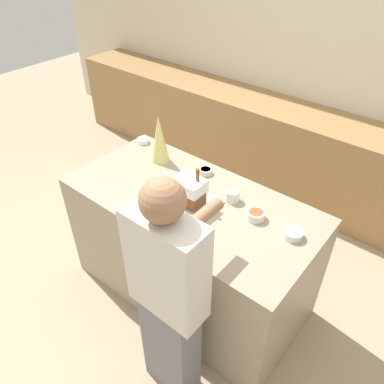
{
  "coord_description": "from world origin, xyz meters",
  "views": [
    {
      "loc": [
        1.27,
        -1.53,
        2.52
      ],
      "look_at": [
        0.02,
        0.0,
        1.01
      ],
      "focal_mm": 35.0,
      "sensor_mm": 36.0,
      "label": 1
    }
  ],
  "objects_px": {
    "mug": "(233,196)",
    "candy_bowl_beside_tree": "(293,233)",
    "gingerbread_house": "(189,190)",
    "candy_bowl_near_tray_left": "(256,215)",
    "candy_bowl_center_rear": "(206,171)",
    "decorative_tree": "(159,139)",
    "candy_bowl_front_corner": "(143,140)",
    "person": "(169,298)",
    "baking_tray": "(189,203)"
  },
  "relations": [
    {
      "from": "candy_bowl_near_tray_left",
      "to": "candy_bowl_beside_tree",
      "type": "relative_size",
      "value": 0.96
    },
    {
      "from": "decorative_tree",
      "to": "candy_bowl_near_tray_left",
      "type": "distance_m",
      "value": 0.96
    },
    {
      "from": "candy_bowl_front_corner",
      "to": "candy_bowl_near_tray_left",
      "type": "bearing_deg",
      "value": -10.39
    },
    {
      "from": "candy_bowl_center_rear",
      "to": "mug",
      "type": "distance_m",
      "value": 0.36
    },
    {
      "from": "candy_bowl_front_corner",
      "to": "person",
      "type": "bearing_deg",
      "value": -39.67
    },
    {
      "from": "candy_bowl_center_rear",
      "to": "candy_bowl_beside_tree",
      "type": "distance_m",
      "value": 0.84
    },
    {
      "from": "gingerbread_house",
      "to": "candy_bowl_center_rear",
      "type": "height_order",
      "value": "gingerbread_house"
    },
    {
      "from": "candy_bowl_front_corner",
      "to": "baking_tray",
      "type": "bearing_deg",
      "value": -24.73
    },
    {
      "from": "candy_bowl_near_tray_left",
      "to": "person",
      "type": "relative_size",
      "value": 0.07
    },
    {
      "from": "gingerbread_house",
      "to": "candy_bowl_front_corner",
      "type": "relative_size",
      "value": 2.89
    },
    {
      "from": "mug",
      "to": "candy_bowl_center_rear",
      "type": "bearing_deg",
      "value": 157.67
    },
    {
      "from": "candy_bowl_center_rear",
      "to": "mug",
      "type": "height_order",
      "value": "mug"
    },
    {
      "from": "decorative_tree",
      "to": "candy_bowl_near_tray_left",
      "type": "bearing_deg",
      "value": -7.39
    },
    {
      "from": "gingerbread_house",
      "to": "candy_bowl_front_corner",
      "type": "height_order",
      "value": "gingerbread_house"
    },
    {
      "from": "baking_tray",
      "to": "decorative_tree",
      "type": "bearing_deg",
      "value": 152.35
    },
    {
      "from": "candy_bowl_beside_tree",
      "to": "gingerbread_house",
      "type": "bearing_deg",
      "value": -167.67
    },
    {
      "from": "decorative_tree",
      "to": "candy_bowl_beside_tree",
      "type": "height_order",
      "value": "decorative_tree"
    },
    {
      "from": "candy_bowl_beside_tree",
      "to": "person",
      "type": "height_order",
      "value": "person"
    },
    {
      "from": "gingerbread_house",
      "to": "candy_bowl_beside_tree",
      "type": "distance_m",
      "value": 0.7
    },
    {
      "from": "person",
      "to": "candy_bowl_near_tray_left",
      "type": "bearing_deg",
      "value": 84.43
    },
    {
      "from": "decorative_tree",
      "to": "candy_bowl_near_tray_left",
      "type": "relative_size",
      "value": 3.29
    },
    {
      "from": "candy_bowl_beside_tree",
      "to": "candy_bowl_front_corner",
      "type": "bearing_deg",
      "value": 171.35
    },
    {
      "from": "decorative_tree",
      "to": "candy_bowl_front_corner",
      "type": "relative_size",
      "value": 3.91
    },
    {
      "from": "mug",
      "to": "candy_bowl_beside_tree",
      "type": "bearing_deg",
      "value": -7.21
    },
    {
      "from": "candy_bowl_near_tray_left",
      "to": "candy_bowl_center_rear",
      "type": "bearing_deg",
      "value": 160.39
    },
    {
      "from": "gingerbread_house",
      "to": "decorative_tree",
      "type": "relative_size",
      "value": 0.74
    },
    {
      "from": "candy_bowl_beside_tree",
      "to": "person",
      "type": "relative_size",
      "value": 0.07
    },
    {
      "from": "candy_bowl_front_corner",
      "to": "person",
      "type": "height_order",
      "value": "person"
    },
    {
      "from": "candy_bowl_front_corner",
      "to": "candy_bowl_center_rear",
      "type": "relative_size",
      "value": 1.05
    },
    {
      "from": "candy_bowl_near_tray_left",
      "to": "candy_bowl_beside_tree",
      "type": "xyz_separation_m",
      "value": [
        0.26,
        -0.0,
        -0.0
      ]
    },
    {
      "from": "candy_bowl_center_rear",
      "to": "candy_bowl_beside_tree",
      "type": "relative_size",
      "value": 0.77
    },
    {
      "from": "gingerbread_house",
      "to": "candy_bowl_near_tray_left",
      "type": "xyz_separation_m",
      "value": [
        0.42,
        0.15,
        -0.08
      ]
    },
    {
      "from": "gingerbread_house",
      "to": "candy_bowl_front_corner",
      "type": "xyz_separation_m",
      "value": [
        -0.82,
        0.38,
        -0.09
      ]
    },
    {
      "from": "gingerbread_house",
      "to": "candy_bowl_beside_tree",
      "type": "relative_size",
      "value": 2.34
    },
    {
      "from": "mug",
      "to": "candy_bowl_front_corner",
      "type": "bearing_deg",
      "value": 170.68
    },
    {
      "from": "candy_bowl_beside_tree",
      "to": "mug",
      "type": "bearing_deg",
      "value": 172.79
    },
    {
      "from": "baking_tray",
      "to": "candy_bowl_front_corner",
      "type": "distance_m",
      "value": 0.9
    },
    {
      "from": "decorative_tree",
      "to": "candy_bowl_center_rear",
      "type": "distance_m",
      "value": 0.43
    },
    {
      "from": "baking_tray",
      "to": "candy_bowl_near_tray_left",
      "type": "distance_m",
      "value": 0.45
    },
    {
      "from": "gingerbread_house",
      "to": "candy_bowl_center_rear",
      "type": "xyz_separation_m",
      "value": [
        -0.13,
        0.35,
        -0.08
      ]
    },
    {
      "from": "person",
      "to": "candy_bowl_front_corner",
      "type": "bearing_deg",
      "value": 140.33
    },
    {
      "from": "candy_bowl_near_tray_left",
      "to": "candy_bowl_beside_tree",
      "type": "bearing_deg",
      "value": -0.23
    },
    {
      "from": "gingerbread_house",
      "to": "candy_bowl_front_corner",
      "type": "distance_m",
      "value": 0.9
    },
    {
      "from": "gingerbread_house",
      "to": "mug",
      "type": "height_order",
      "value": "gingerbread_house"
    },
    {
      "from": "gingerbread_house",
      "to": "mug",
      "type": "distance_m",
      "value": 0.3
    },
    {
      "from": "decorative_tree",
      "to": "candy_bowl_center_rear",
      "type": "bearing_deg",
      "value": 11.03
    },
    {
      "from": "candy_bowl_front_corner",
      "to": "candy_bowl_beside_tree",
      "type": "relative_size",
      "value": 0.81
    },
    {
      "from": "candy_bowl_near_tray_left",
      "to": "mug",
      "type": "distance_m",
      "value": 0.23
    },
    {
      "from": "mug",
      "to": "decorative_tree",
      "type": "bearing_deg",
      "value": 175.06
    },
    {
      "from": "candy_bowl_near_tray_left",
      "to": "candy_bowl_center_rear",
      "type": "xyz_separation_m",
      "value": [
        -0.55,
        0.2,
        -0.01
      ]
    }
  ]
}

